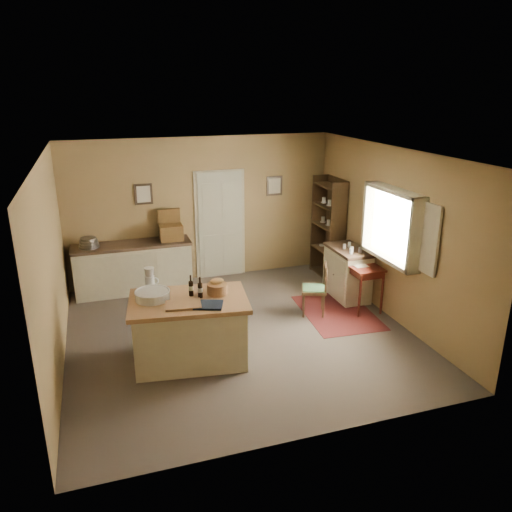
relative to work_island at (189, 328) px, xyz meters
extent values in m
plane|color=brown|center=(0.85, 0.53, -0.48)|extent=(5.00, 5.00, 0.00)
cube|color=olive|center=(0.85, 3.03, 0.87)|extent=(5.00, 0.10, 2.70)
cube|color=olive|center=(0.85, -1.97, 0.87)|extent=(5.00, 0.10, 2.70)
cube|color=olive|center=(-1.65, 0.53, 0.87)|extent=(0.10, 5.00, 2.70)
cube|color=olive|center=(3.35, 0.53, 0.87)|extent=(0.10, 5.00, 2.70)
plane|color=silver|center=(0.85, 0.53, 2.22)|extent=(5.00, 5.00, 0.00)
cube|color=#B9B89D|center=(1.20, 3.00, 0.57)|extent=(0.97, 0.06, 2.11)
cube|color=black|center=(-0.20, 3.01, 1.24)|extent=(0.32, 0.02, 0.38)
cube|color=beige|center=(-0.20, 3.00, 1.24)|extent=(0.24, 0.01, 0.30)
cube|color=black|center=(2.30, 3.01, 1.24)|extent=(0.32, 0.02, 0.38)
cube|color=beige|center=(2.30, 3.00, 1.24)|extent=(0.24, 0.01, 0.30)
cube|color=beige|center=(3.23, 0.33, 0.54)|extent=(0.25, 1.32, 0.06)
cube|color=beige|center=(3.23, 0.33, 1.60)|extent=(0.25, 1.32, 0.06)
cube|color=white|center=(3.35, 0.33, 1.07)|extent=(0.01, 1.20, 1.00)
cube|color=beige|center=(3.31, -0.49, 1.07)|extent=(0.04, 0.35, 1.00)
cube|color=beige|center=(3.31, 1.15, 1.07)|extent=(0.04, 0.35, 1.00)
cube|color=beige|center=(0.01, 0.00, -0.06)|extent=(1.54, 1.08, 0.85)
cube|color=#966440|center=(0.01, 0.00, 0.40)|extent=(1.66, 1.20, 0.06)
cylinder|color=white|center=(-0.44, 0.13, 0.48)|extent=(0.45, 0.45, 0.11)
cube|color=#966440|center=(-0.09, -0.20, 0.44)|extent=(0.49, 0.37, 0.03)
cube|color=black|center=(0.21, -0.30, 0.44)|extent=(0.43, 0.39, 0.02)
cylinder|color=brown|center=(0.41, 0.05, 0.50)|extent=(0.27, 0.27, 0.14)
cylinder|color=black|center=(0.07, 0.09, 0.57)|extent=(0.06, 0.06, 0.29)
cylinder|color=black|center=(0.17, -0.01, 0.57)|extent=(0.06, 0.06, 0.29)
cube|color=beige|center=(-0.50, 2.73, -0.06)|extent=(2.04, 0.56, 0.85)
cube|color=#332319|center=(-0.50, 2.73, 0.39)|extent=(2.08, 0.59, 0.05)
cube|color=#4F3517|center=(0.22, 2.73, 0.56)|extent=(0.41, 0.31, 0.28)
cylinder|color=#59544F|center=(-1.21, 2.73, 0.51)|extent=(0.35, 0.35, 0.18)
cube|color=#4E1817|center=(2.60, 0.73, -0.48)|extent=(1.21, 1.68, 0.01)
cube|color=black|center=(3.05, 0.83, 0.27)|extent=(0.49, 0.80, 0.03)
cube|color=black|center=(3.05, 0.83, 0.20)|extent=(0.43, 0.74, 0.10)
cube|color=silver|center=(3.00, 0.83, 0.29)|extent=(0.22, 0.30, 0.01)
cylinder|color=black|center=(3.15, 1.05, 0.31)|extent=(0.05, 0.05, 0.05)
cylinder|color=black|center=(2.85, 0.47, -0.12)|extent=(0.04, 0.04, 0.72)
cylinder|color=black|center=(3.26, 0.47, -0.12)|extent=(0.04, 0.04, 0.72)
cylinder|color=black|center=(2.85, 1.19, -0.12)|extent=(0.04, 0.04, 0.72)
cylinder|color=black|center=(3.26, 1.19, -0.12)|extent=(0.04, 0.04, 0.72)
cube|color=beige|center=(3.05, 1.29, -0.06)|extent=(0.50, 0.91, 0.85)
cube|color=#332319|center=(3.05, 1.29, 0.39)|extent=(0.53, 0.95, 0.05)
cylinder|color=silver|center=(3.02, 1.15, 0.46)|extent=(0.22, 0.22, 0.09)
cube|color=black|center=(3.16, 1.92, 0.48)|extent=(0.33, 0.04, 1.93)
cube|color=black|center=(3.16, 2.75, 0.48)|extent=(0.33, 0.04, 1.93)
cube|color=black|center=(3.32, 2.34, 0.48)|extent=(0.02, 0.87, 1.93)
cube|color=black|center=(3.16, 2.34, -0.43)|extent=(0.33, 0.83, 0.03)
cube|color=black|center=(3.16, 2.34, 0.05)|extent=(0.33, 0.83, 0.03)
cube|color=black|center=(3.16, 2.34, 0.53)|extent=(0.33, 0.83, 0.03)
cube|color=black|center=(3.16, 2.34, 0.92)|extent=(0.33, 0.83, 0.03)
cube|color=black|center=(3.16, 2.34, 1.31)|extent=(0.33, 0.83, 0.03)
cylinder|color=white|center=(3.16, 2.34, 0.59)|extent=(0.12, 0.12, 0.11)
camera|label=1|loc=(-1.01, -5.99, 3.08)|focal=35.00mm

